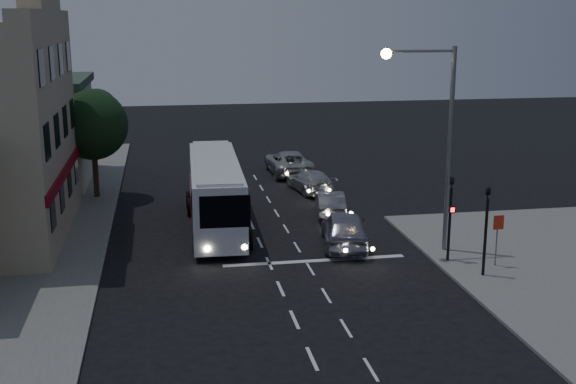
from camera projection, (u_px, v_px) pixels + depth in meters
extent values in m
plane|color=black|center=(277.00, 280.00, 29.06)|extent=(120.00, 120.00, 0.00)
cube|color=silver|center=(312.00, 359.00, 22.36)|extent=(0.12, 1.60, 0.01)
cube|color=silver|center=(295.00, 320.00, 25.23)|extent=(0.12, 1.60, 0.01)
cube|color=silver|center=(281.00, 289.00, 28.10)|extent=(0.12, 1.60, 0.01)
cube|color=silver|center=(269.00, 263.00, 30.97)|extent=(0.12, 1.60, 0.01)
cube|color=silver|center=(260.00, 242.00, 33.84)|extent=(0.12, 1.60, 0.01)
cube|color=silver|center=(252.00, 225.00, 36.71)|extent=(0.12, 1.60, 0.01)
cube|color=silver|center=(245.00, 210.00, 39.58)|extent=(0.12, 1.60, 0.01)
cube|color=silver|center=(239.00, 197.00, 42.45)|extent=(0.12, 1.60, 0.01)
cube|color=silver|center=(234.00, 185.00, 45.32)|extent=(0.12, 1.60, 0.01)
cube|color=silver|center=(371.00, 369.00, 21.67)|extent=(0.10, 1.50, 0.01)
cube|color=silver|center=(346.00, 328.00, 24.54)|extent=(0.10, 1.50, 0.01)
cube|color=silver|center=(326.00, 295.00, 27.41)|extent=(0.10, 1.50, 0.01)
cube|color=silver|center=(310.00, 269.00, 30.28)|extent=(0.10, 1.50, 0.01)
cube|color=silver|center=(297.00, 247.00, 33.15)|extent=(0.10, 1.50, 0.01)
cube|color=silver|center=(286.00, 229.00, 36.02)|extent=(0.10, 1.50, 0.01)
cube|color=silver|center=(277.00, 213.00, 38.89)|extent=(0.10, 1.50, 0.01)
cube|color=silver|center=(268.00, 200.00, 41.76)|extent=(0.10, 1.50, 0.01)
cube|color=silver|center=(261.00, 188.00, 44.63)|extent=(0.10, 1.50, 0.01)
cube|color=silver|center=(255.00, 177.00, 47.50)|extent=(0.10, 1.50, 0.01)
cube|color=silver|center=(315.00, 261.00, 31.30)|extent=(8.00, 0.35, 0.01)
cube|color=white|center=(215.00, 192.00, 35.94)|extent=(2.73, 11.35, 3.01)
cube|color=white|center=(215.00, 161.00, 35.57)|extent=(2.34, 10.96, 0.17)
cube|color=black|center=(225.00, 211.00, 30.48)|extent=(2.16, 0.19, 1.41)
cube|color=black|center=(238.00, 177.00, 36.44)|extent=(0.35, 9.39, 0.85)
cube|color=black|center=(191.00, 178.00, 36.05)|extent=(0.35, 9.39, 0.85)
cube|color=#C82343|center=(237.00, 194.00, 37.14)|extent=(0.20, 5.17, 1.32)
cube|color=#C82343|center=(191.00, 196.00, 36.74)|extent=(0.20, 5.17, 1.32)
cylinder|color=black|center=(196.00, 243.00, 32.29)|extent=(0.36, 0.95, 0.94)
cylinder|color=black|center=(249.00, 240.00, 32.68)|extent=(0.36, 0.95, 0.94)
cylinder|color=black|center=(190.00, 207.00, 38.32)|extent=(0.36, 0.95, 0.94)
cylinder|color=black|center=(234.00, 205.00, 38.71)|extent=(0.36, 0.95, 0.94)
cylinder|color=black|center=(189.00, 200.00, 39.84)|extent=(0.36, 0.95, 0.94)
cylinder|color=black|center=(232.00, 198.00, 40.24)|extent=(0.36, 0.95, 0.94)
cylinder|color=#FFF2CC|center=(207.00, 249.00, 30.66)|extent=(0.25, 0.06, 0.24)
cylinder|color=#FFF2CC|center=(245.00, 247.00, 30.93)|extent=(0.25, 0.06, 0.24)
imported|color=#9B99AB|center=(344.00, 229.00, 33.13)|extent=(2.76, 5.16, 1.67)
imported|color=gray|center=(330.00, 203.00, 38.35)|extent=(1.98, 4.17, 1.32)
imported|color=silver|center=(310.00, 181.00, 43.48)|extent=(2.56, 4.82, 1.33)
imported|color=#B9B9B9|center=(289.00, 162.00, 48.43)|extent=(2.73, 5.69, 1.56)
cylinder|color=black|center=(450.00, 224.00, 30.69)|extent=(0.12, 0.12, 3.20)
imported|color=black|center=(452.00, 177.00, 30.20)|extent=(0.15, 0.18, 0.90)
cube|color=black|center=(452.00, 209.00, 30.35)|extent=(0.25, 0.12, 0.30)
cube|color=#FF0C0C|center=(453.00, 210.00, 30.28)|extent=(0.16, 0.02, 0.18)
cylinder|color=black|center=(485.00, 237.00, 28.89)|extent=(0.12, 0.12, 3.20)
imported|color=black|center=(489.00, 187.00, 28.41)|extent=(0.18, 0.15, 0.90)
cylinder|color=slate|center=(496.00, 243.00, 30.16)|extent=(0.06, 0.06, 2.00)
cube|color=red|center=(499.00, 222.00, 29.88)|extent=(0.45, 0.03, 0.60)
cylinder|color=slate|center=(449.00, 151.00, 31.41)|extent=(0.20, 0.20, 9.00)
cylinder|color=slate|center=(421.00, 51.00, 30.14)|extent=(3.00, 0.12, 0.12)
sphere|color=#FFBF59|center=(386.00, 54.00, 29.91)|extent=(0.44, 0.44, 0.44)
cube|color=#A59B89|center=(41.00, 15.00, 32.66)|extent=(1.00, 12.00, 0.50)
cube|color=#A59B89|center=(40.00, 4.00, 32.54)|extent=(1.00, 6.00, 0.50)
cube|color=maroon|center=(65.00, 171.00, 34.47)|extent=(0.15, 12.00, 0.50)
cube|color=black|center=(53.00, 212.00, 30.35)|extent=(0.06, 1.30, 1.50)
cube|color=black|center=(62.00, 195.00, 33.22)|extent=(0.06, 1.30, 1.50)
cube|color=black|center=(70.00, 181.00, 36.09)|extent=(0.06, 1.30, 1.50)
cube|color=black|center=(76.00, 169.00, 38.96)|extent=(0.06, 1.30, 1.50)
cube|color=black|center=(47.00, 142.00, 29.64)|extent=(0.06, 1.30, 1.50)
cube|color=black|center=(57.00, 131.00, 32.51)|extent=(0.06, 1.30, 1.50)
cube|color=black|center=(65.00, 121.00, 35.38)|extent=(0.06, 1.30, 1.50)
cube|color=black|center=(72.00, 113.00, 38.25)|extent=(0.06, 1.30, 1.50)
cube|color=black|center=(41.00, 68.00, 28.92)|extent=(0.06, 1.30, 1.50)
cube|color=black|center=(52.00, 63.00, 31.79)|extent=(0.06, 1.30, 1.50)
cube|color=black|center=(61.00, 59.00, 34.67)|extent=(0.06, 1.30, 1.50)
cube|color=black|center=(68.00, 56.00, 37.54)|extent=(0.06, 1.30, 1.50)
cube|color=#AEAAA5|center=(14.00, 135.00, 45.19)|extent=(9.00, 9.00, 6.00)
cube|color=#324637|center=(9.00, 82.00, 44.42)|extent=(9.40, 9.40, 0.50)
cylinder|color=black|center=(96.00, 173.00, 41.67)|extent=(0.32, 0.32, 2.80)
sphere|color=#16371C|center=(93.00, 125.00, 41.01)|extent=(4.00, 4.00, 4.00)
sphere|color=black|center=(96.00, 111.00, 41.45)|extent=(2.60, 2.60, 2.60)
sphere|color=#16371C|center=(86.00, 119.00, 40.29)|extent=(2.40, 2.40, 2.40)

